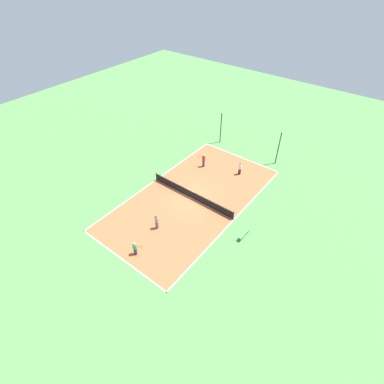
# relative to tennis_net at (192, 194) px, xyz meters

# --- Properties ---
(ground_plane) EXTENTS (80.00, 80.00, 0.00)m
(ground_plane) POSITION_rel_tennis_net_xyz_m (0.00, 0.00, -0.55)
(ground_plane) COLOR #518E47
(court_surface) EXTENTS (10.61, 20.19, 0.02)m
(court_surface) POSITION_rel_tennis_net_xyz_m (0.00, 0.00, -0.54)
(court_surface) COLOR #C66038
(court_surface) RESTS_ON ground_plane
(tennis_net) EXTENTS (10.41, 0.10, 1.05)m
(tennis_net) POSITION_rel_tennis_net_xyz_m (0.00, 0.00, 0.00)
(tennis_net) COLOR black
(tennis_net) RESTS_ON court_surface
(bench) EXTENTS (0.36, 1.83, 0.45)m
(bench) POSITION_rel_tennis_net_xyz_m (7.09, -1.17, -0.16)
(bench) COLOR #4C8C4C
(bench) RESTS_ON ground_plane
(player_coach_red) EXTENTS (0.99, 0.67, 1.75)m
(player_coach_red) POSITION_rel_tennis_net_xyz_m (-2.50, 5.49, 0.48)
(player_coach_red) COLOR navy
(player_coach_red) RESTS_ON court_surface
(player_baseline_gray) EXTENTS (0.43, 0.43, 1.70)m
(player_baseline_gray) POSITION_rel_tennis_net_xyz_m (0.01, -5.46, 0.44)
(player_baseline_gray) COLOR #4C4C51
(player_baseline_gray) RESTS_ON court_surface
(player_near_white) EXTENTS (0.42, 0.42, 1.57)m
(player_near_white) POSITION_rel_tennis_net_xyz_m (1.77, 6.82, 0.36)
(player_near_white) COLOR black
(player_near_white) RESTS_ON court_surface
(player_far_green) EXTENTS (0.98, 0.70, 1.50)m
(player_far_green) POSITION_rel_tennis_net_xyz_m (0.63, -8.89, 0.32)
(player_far_green) COLOR navy
(player_far_green) RESTS_ON court_surface
(tennis_ball_midcourt) EXTENTS (0.07, 0.07, 0.07)m
(tennis_ball_midcourt) POSITION_rel_tennis_net_xyz_m (1.57, 1.34, -0.50)
(tennis_ball_midcourt) COLOR #CCE033
(tennis_ball_midcourt) RESTS_ON court_surface
(tennis_ball_right_alley) EXTENTS (0.07, 0.07, 0.07)m
(tennis_ball_right_alley) POSITION_rel_tennis_net_xyz_m (-4.25, 0.43, -0.50)
(tennis_ball_right_alley) COLOR #CCE033
(tennis_ball_right_alley) RESTS_ON court_surface
(tennis_ball_far_baseline) EXTENTS (0.07, 0.07, 0.07)m
(tennis_ball_far_baseline) POSITION_rel_tennis_net_xyz_m (3.76, -9.76, -0.50)
(tennis_ball_far_baseline) COLOR #CCE033
(tennis_ball_far_baseline) RESTS_ON court_surface
(tennis_ball_left_sideline) EXTENTS (0.07, 0.07, 0.07)m
(tennis_ball_left_sideline) POSITION_rel_tennis_net_xyz_m (0.51, 9.62, -0.50)
(tennis_ball_left_sideline) COLOR #CCE033
(tennis_ball_left_sideline) RESTS_ON court_surface
(fence_post_back_left) EXTENTS (0.12, 0.12, 4.27)m
(fence_post_back_left) POSITION_rel_tennis_net_xyz_m (-4.11, 11.51, 1.58)
(fence_post_back_left) COLOR black
(fence_post_back_left) RESTS_ON ground_plane
(fence_post_back_right) EXTENTS (0.12, 0.12, 4.27)m
(fence_post_back_right) POSITION_rel_tennis_net_xyz_m (4.11, 11.51, 1.58)
(fence_post_back_right) COLOR black
(fence_post_back_right) RESTS_ON ground_plane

